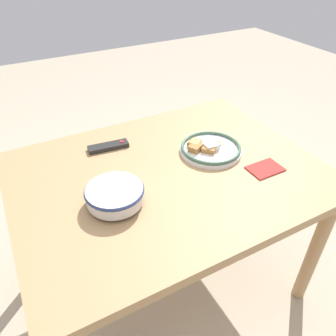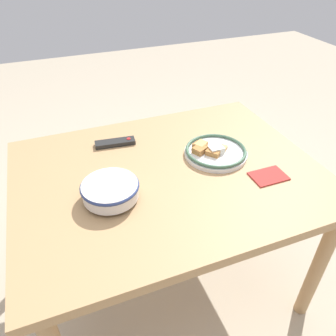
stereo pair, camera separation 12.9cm
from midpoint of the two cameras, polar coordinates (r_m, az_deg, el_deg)
The scene contains 6 objects.
ground_plane at distance 1.85m, azimuth 2.15°, elevation -18.67°, with size 8.00×8.00×0.00m, color #B7A88E.
dining_table at distance 1.38m, azimuth 2.74°, elevation -3.41°, with size 1.22×0.94×0.72m.
noodle_bowl at distance 1.18m, azimuth -6.96°, elevation -3.97°, with size 0.21×0.21×0.07m.
food_plate at distance 1.43m, azimuth 10.72°, elevation 2.74°, with size 0.27×0.27×0.05m.
tv_remote at distance 1.49m, azimuth -6.77°, elevation 4.32°, with size 0.18×0.07×0.02m.
folded_napkin at distance 1.37m, azimuth 19.70°, elevation -1.44°, with size 0.14×0.10×0.01m.
Camera 2 is at (-0.38, -0.99, 1.51)m, focal length 35.00 mm.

